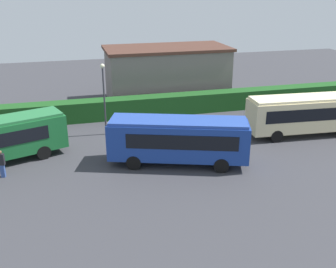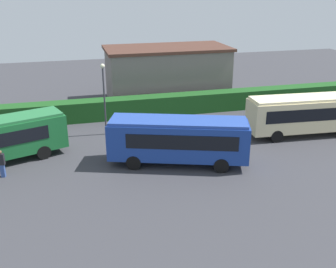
% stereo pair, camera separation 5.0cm
% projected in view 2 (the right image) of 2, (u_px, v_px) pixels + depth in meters
% --- Properties ---
extents(ground_plane, '(80.11, 80.11, 0.00)m').
position_uv_depth(ground_plane, '(193.00, 152.00, 29.35)').
color(ground_plane, '#38383D').
extents(bus_blue, '(9.71, 5.44, 3.22)m').
position_uv_depth(bus_blue, '(178.00, 139.00, 26.89)').
color(bus_blue, navy).
rests_on(bus_blue, ground_plane).
extents(bus_cream, '(9.79, 3.06, 3.25)m').
position_uv_depth(bus_cream, '(307.00, 113.00, 32.04)').
color(bus_cream, beige).
rests_on(bus_cream, ground_plane).
extents(person_right, '(0.46, 0.34, 1.85)m').
position_uv_depth(person_right, '(2.00, 163.00, 25.33)').
color(person_right, '#334C8C').
rests_on(person_right, ground_plane).
extents(person_far, '(0.50, 0.35, 1.64)m').
position_uv_depth(person_far, '(308.00, 110.00, 36.17)').
color(person_far, black).
rests_on(person_far, ground_plane).
extents(hedge_row, '(52.05, 1.68, 1.83)m').
position_uv_depth(hedge_row, '(163.00, 105.00, 37.51)').
color(hedge_row, '#1B4C1C').
rests_on(hedge_row, ground_plane).
extents(depot_building, '(12.80, 6.45, 5.53)m').
position_uv_depth(depot_building, '(167.00, 73.00, 41.86)').
color(depot_building, slate).
rests_on(depot_building, ground_plane).
extents(traffic_cone, '(0.36, 0.36, 0.60)m').
position_uv_depth(traffic_cone, '(126.00, 133.00, 32.35)').
color(traffic_cone, orange).
rests_on(traffic_cone, ground_plane).
extents(lamppost, '(0.36, 0.36, 5.86)m').
position_uv_depth(lamppost, '(104.00, 92.00, 31.55)').
color(lamppost, '#38383D').
rests_on(lamppost, ground_plane).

